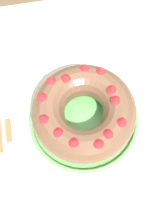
{
  "coord_description": "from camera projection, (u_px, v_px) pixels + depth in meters",
  "views": [
    {
      "loc": [
        -0.08,
        -0.29,
        1.61
      ],
      "look_at": [
        -0.02,
        0.03,
        0.84
      ],
      "focal_mm": 50.0,
      "sensor_mm": 36.0,
      "label": 1
    }
  ],
  "objects": [
    {
      "name": "ground_plane",
      "position": [
        88.0,
        179.0,
        1.6
      ],
      "size": [
        8.0,
        8.0,
        0.0
      ],
      "primitive_type": "plane",
      "color": "brown"
    },
    {
      "name": "dining_table",
      "position": [
        91.0,
        138.0,
        0.97
      ],
      "size": [
        1.59,
        0.98,
        0.77
      ],
      "color": "beige",
      "rests_on": "ground_plane"
    },
    {
      "name": "serving_dish",
      "position": [
        84.0,
        120.0,
        0.89
      ],
      "size": [
        0.31,
        0.31,
        0.02
      ],
      "color": "#6BB760",
      "rests_on": "dining_table"
    },
    {
      "name": "bundt_cake",
      "position": [
        84.0,
        112.0,
        0.83
      ],
      "size": [
        0.28,
        0.28,
        0.1
      ],
      "color": "brown",
      "rests_on": "serving_dish"
    },
    {
      "name": "cake_knife",
      "position": [
        7.0,
        120.0,
        0.89
      ],
      "size": [
        0.02,
        0.15,
        0.01
      ],
      "rotation": [
        0.0,
        0.0,
        -0.01
      ],
      "color": "#936038",
      "rests_on": "dining_table"
    }
  ]
}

